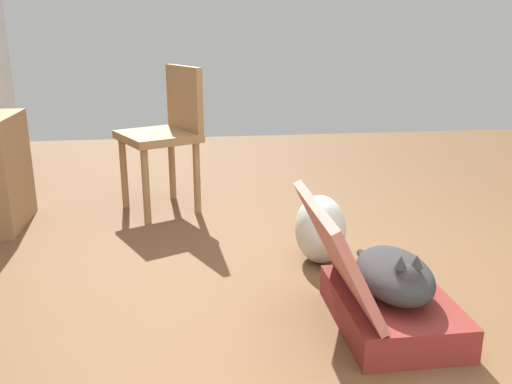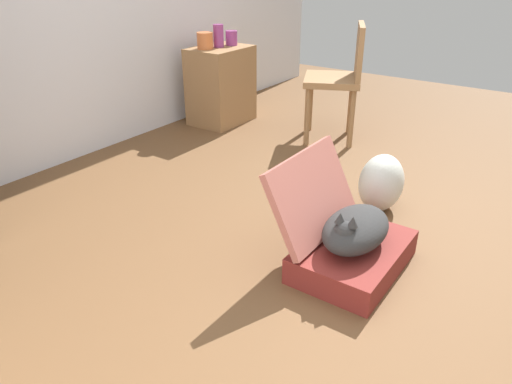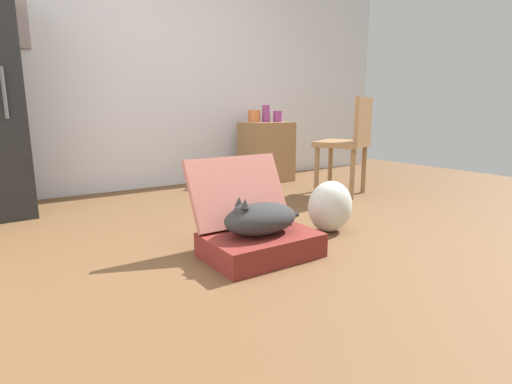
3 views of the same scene
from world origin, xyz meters
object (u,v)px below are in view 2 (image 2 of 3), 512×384
object	(u,v)px
suitcase_base	(353,256)
cat	(355,229)
plastic_bag_white	(381,183)
side_table	(221,86)
vase_round	(218,36)
chair	(341,76)
vase_short	(231,38)
vase_tall	(205,41)

from	to	relation	value
suitcase_base	cat	xyz separation A→B (m)	(-0.01, 0.00, 0.16)
plastic_bag_white	side_table	size ratio (longest dim) A/B	0.52
side_table	vase_round	bearing A→B (deg)	90.00
cat	chair	xyz separation A→B (m)	(1.63, 0.90, 0.30)
cat	vase_short	bearing A→B (deg)	50.98
side_table	vase_round	size ratio (longest dim) A/B	3.56
suitcase_base	vase_round	bearing A→B (deg)	54.09
cat	chair	world-z (taller)	chair
vase_tall	vase_short	xyz separation A→B (m)	(0.27, -0.07, -0.01)
plastic_bag_white	side_table	xyz separation A→B (m)	(0.77, 1.83, 0.16)
suitcase_base	chair	xyz separation A→B (m)	(1.62, 0.90, 0.45)
suitcase_base	plastic_bag_white	size ratio (longest dim) A/B	1.78
suitcase_base	vase_short	bearing A→B (deg)	51.11
cat	side_table	bearing A→B (deg)	53.83
suitcase_base	chair	size ratio (longest dim) A/B	0.67
side_table	chair	bearing A→B (deg)	-79.74
plastic_bag_white	side_table	bearing A→B (deg)	67.14
plastic_bag_white	chair	size ratio (longest dim) A/B	0.38
vase_round	side_table	bearing A→B (deg)	-90.00
vase_tall	vase_short	bearing A→B (deg)	-15.35
chair	vase_short	bearing A→B (deg)	-112.56
suitcase_base	vase_tall	world-z (taller)	vase_tall
vase_round	chair	distance (m)	1.12
vase_round	chair	xyz separation A→B (m)	(0.19, -1.08, -0.24)
side_table	vase_tall	bearing A→B (deg)	160.63
suitcase_base	side_table	size ratio (longest dim) A/B	0.92
side_table	vase_tall	world-z (taller)	vase_tall
vase_short	chair	xyz separation A→B (m)	(0.06, -1.04, -0.21)
side_table	vase_short	size ratio (longest dim) A/B	5.43
plastic_bag_white	chair	bearing A→B (deg)	38.48
cat	plastic_bag_white	distance (m)	0.68
side_table	vase_tall	size ratio (longest dim) A/B	4.93
vase_short	suitcase_base	bearing A→B (deg)	-128.89
suitcase_base	cat	bearing A→B (deg)	176.82
vase_tall	vase_short	world-z (taller)	vase_tall
chair	suitcase_base	bearing A→B (deg)	3.20
plastic_bag_white	vase_short	xyz separation A→B (m)	(0.91, 1.81, 0.56)
side_table	vase_short	xyz separation A→B (m)	(0.13, -0.03, 0.39)
suitcase_base	side_table	world-z (taller)	side_table
vase_short	chair	bearing A→B (deg)	-86.76
vase_short	vase_round	size ratio (longest dim) A/B	0.66
suitcase_base	cat	world-z (taller)	cat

